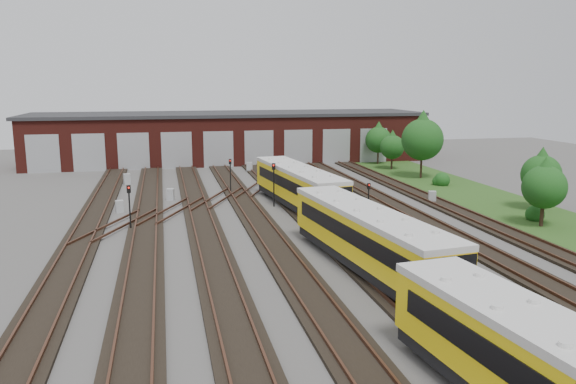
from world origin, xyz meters
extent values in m
plane|color=#454240|center=(0.00, 0.00, 0.00)|extent=(120.00, 120.00, 0.00)
cube|color=black|center=(-14.00, 0.00, 0.09)|extent=(2.40, 70.00, 0.18)
cube|color=#512F20|center=(-14.72, 0.00, 0.26)|extent=(0.10, 70.00, 0.15)
cube|color=#512F20|center=(-13.28, 0.00, 0.26)|extent=(0.10, 70.00, 0.15)
cube|color=black|center=(-10.00, 0.00, 0.09)|extent=(2.40, 70.00, 0.18)
cube|color=#512F20|center=(-10.72, 0.00, 0.26)|extent=(0.10, 70.00, 0.15)
cube|color=#512F20|center=(-9.28, 0.00, 0.26)|extent=(0.10, 70.00, 0.15)
cube|color=black|center=(-6.00, 0.00, 0.09)|extent=(2.40, 70.00, 0.18)
cube|color=#512F20|center=(-6.72, 0.00, 0.26)|extent=(0.10, 70.00, 0.15)
cube|color=#512F20|center=(-5.28, 0.00, 0.26)|extent=(0.10, 70.00, 0.15)
cube|color=black|center=(-2.00, 0.00, 0.09)|extent=(2.40, 70.00, 0.18)
cube|color=#512F20|center=(-2.72, 0.00, 0.26)|extent=(0.10, 70.00, 0.15)
cube|color=#512F20|center=(-1.28, 0.00, 0.26)|extent=(0.10, 70.00, 0.15)
cube|color=black|center=(2.00, 0.00, 0.09)|extent=(2.40, 70.00, 0.18)
cube|color=#512F20|center=(1.28, 0.00, 0.26)|extent=(0.10, 70.00, 0.15)
cube|color=#512F20|center=(2.72, 0.00, 0.26)|extent=(0.10, 70.00, 0.15)
cube|color=black|center=(6.00, 0.00, 0.09)|extent=(2.40, 70.00, 0.18)
cube|color=#512F20|center=(5.28, 0.00, 0.26)|extent=(0.10, 70.00, 0.15)
cube|color=#512F20|center=(6.72, 0.00, 0.26)|extent=(0.10, 70.00, 0.15)
cube|color=black|center=(10.00, 0.00, 0.09)|extent=(2.40, 70.00, 0.18)
cube|color=#512F20|center=(9.28, 0.00, 0.26)|extent=(0.10, 70.00, 0.15)
cube|color=#512F20|center=(10.72, 0.00, 0.26)|extent=(0.10, 70.00, 0.15)
cube|color=black|center=(14.00, 0.00, 0.09)|extent=(2.40, 70.00, 0.18)
cube|color=#512F20|center=(13.28, 0.00, 0.26)|extent=(0.10, 70.00, 0.15)
cube|color=#512F20|center=(14.72, 0.00, 0.26)|extent=(0.10, 70.00, 0.15)
cube|color=#512F20|center=(-8.00, 10.00, 0.26)|extent=(5.40, 9.62, 0.15)
cube|color=#512F20|center=(-4.00, 14.00, 0.26)|extent=(5.40, 9.62, 0.15)
cube|color=#512F20|center=(0.00, 18.00, 0.26)|extent=(5.40, 9.62, 0.15)
cube|color=#512F20|center=(-12.00, 6.00, 0.26)|extent=(5.40, 9.62, 0.15)
cube|color=#512F20|center=(4.00, 22.00, 0.26)|extent=(5.40, 9.62, 0.15)
cube|color=#531A14|center=(0.00, 40.00, 3.00)|extent=(50.00, 12.00, 6.00)
cube|color=#292A2C|center=(0.00, 40.00, 6.15)|extent=(51.00, 12.50, 0.40)
cube|color=#9D9FA2|center=(-22.00, 33.98, 2.20)|extent=(3.60, 0.12, 4.40)
cube|color=#9D9FA2|center=(-17.00, 33.98, 2.20)|extent=(3.60, 0.12, 4.40)
cube|color=#9D9FA2|center=(-12.00, 33.98, 2.20)|extent=(3.60, 0.12, 4.40)
cube|color=#9D9FA2|center=(-7.00, 33.98, 2.20)|extent=(3.60, 0.12, 4.40)
cube|color=#9D9FA2|center=(-2.00, 33.98, 2.20)|extent=(3.60, 0.12, 4.40)
cube|color=#9D9FA2|center=(3.00, 33.98, 2.20)|extent=(3.60, 0.12, 4.40)
cube|color=#9D9FA2|center=(8.00, 33.98, 2.20)|extent=(3.60, 0.12, 4.40)
cube|color=#9D9FA2|center=(13.00, 33.98, 2.20)|extent=(3.60, 0.12, 4.40)
cube|color=#9D9FA2|center=(18.00, 33.98, 2.20)|extent=(3.60, 0.12, 4.40)
cube|color=#214818|center=(19.00, 10.00, 0.03)|extent=(8.00, 55.00, 0.05)
cube|color=black|center=(2.00, -6.63, 0.63)|extent=(4.00, 15.06, 0.60)
cube|color=#F8A60D|center=(2.00, -6.63, 2.02)|extent=(4.29, 15.09, 2.18)
cube|color=silver|center=(2.00, -6.63, 3.26)|extent=(4.39, 15.10, 0.30)
cube|color=black|center=(0.70, -6.78, 2.27)|extent=(1.58, 13.02, 0.84)
cube|color=black|center=(3.30, -6.48, 2.27)|extent=(1.58, 13.02, 0.84)
cube|color=black|center=(2.00, 9.37, 0.63)|extent=(4.00, 15.06, 0.60)
cube|color=#F8A60D|center=(2.00, 9.37, 2.02)|extent=(4.29, 15.09, 2.18)
cube|color=silver|center=(2.00, 9.37, 3.26)|extent=(4.39, 15.10, 0.30)
cube|color=black|center=(0.70, 9.22, 2.27)|extent=(1.58, 13.02, 0.84)
cube|color=black|center=(3.30, 9.52, 2.27)|extent=(1.58, 13.02, 0.84)
cylinder|color=black|center=(-11.02, 5.18, 1.33)|extent=(0.11, 0.11, 2.67)
cube|color=black|center=(-11.02, 5.18, 2.93)|extent=(0.29, 0.21, 0.53)
sphere|color=red|center=(-11.02, 5.08, 3.04)|extent=(0.13, 0.13, 0.13)
cylinder|color=black|center=(-2.56, 17.32, 1.35)|extent=(0.10, 0.10, 2.70)
cube|color=black|center=(-2.56, 17.32, 2.95)|extent=(0.26, 0.18, 0.49)
sphere|color=red|center=(-2.56, 17.23, 3.05)|extent=(0.12, 0.12, 0.12)
cylinder|color=black|center=(0.24, 10.59, 1.55)|extent=(0.11, 0.11, 3.09)
cube|color=black|center=(0.24, 10.59, 3.36)|extent=(0.32, 0.25, 0.55)
sphere|color=red|center=(0.24, 10.48, 3.47)|extent=(0.13, 0.13, 0.13)
cylinder|color=black|center=(6.45, 5.03, 1.12)|extent=(0.09, 0.09, 2.24)
cube|color=black|center=(6.45, 5.03, 2.47)|extent=(0.23, 0.15, 0.45)
sphere|color=red|center=(6.45, 4.94, 2.56)|extent=(0.11, 0.11, 0.11)
cube|color=#A2A4A7|center=(-12.16, 11.06, 0.49)|extent=(0.69, 0.61, 0.98)
cube|color=#A2A4A7|center=(-12.32, 24.24, 0.53)|extent=(0.75, 0.68, 1.07)
cube|color=#A2A4A7|center=(-8.13, 15.08, 0.51)|extent=(0.71, 0.63, 1.02)
cube|color=#A2A4A7|center=(1.13, 29.65, 0.55)|extent=(0.77, 0.68, 1.10)
cube|color=#A2A4A7|center=(13.79, 9.09, 0.51)|extent=(0.74, 0.67, 1.02)
cylinder|color=#301E15|center=(18.00, 32.30, 0.84)|extent=(0.21, 0.21, 1.69)
sphere|color=#144313|center=(18.00, 32.30, 3.09)|extent=(3.28, 3.28, 3.28)
cone|color=#144313|center=(18.00, 32.30, 4.27)|extent=(2.81, 2.81, 2.34)
cylinder|color=#301E15|center=(17.90, 27.62, 0.73)|extent=(0.22, 0.22, 1.47)
sphere|color=#144313|center=(17.90, 27.62, 2.69)|extent=(2.85, 2.85, 2.85)
cone|color=#144313|center=(17.90, 27.62, 3.71)|extent=(2.45, 2.45, 2.04)
cylinder|color=#301E15|center=(18.52, 21.07, 1.14)|extent=(0.23, 0.23, 2.29)
sphere|color=#144313|center=(18.52, 21.07, 4.19)|extent=(4.44, 4.44, 4.44)
cone|color=#144313|center=(18.52, 21.07, 5.78)|extent=(3.81, 3.81, 3.17)
cylinder|color=#301E15|center=(17.58, -0.22, 0.79)|extent=(0.26, 0.26, 1.58)
sphere|color=#144313|center=(17.58, -0.22, 2.89)|extent=(3.07, 3.07, 3.07)
cone|color=#144313|center=(17.58, -0.22, 3.99)|extent=(2.63, 2.63, 2.19)
cylinder|color=#301E15|center=(20.80, 4.49, 0.80)|extent=(0.23, 0.23, 1.60)
sphere|color=#144313|center=(20.80, 4.49, 2.94)|extent=(3.12, 3.12, 3.12)
cone|color=#144313|center=(20.80, 4.49, 4.06)|extent=(2.67, 2.67, 2.23)
sphere|color=#144313|center=(18.31, 1.52, 0.69)|extent=(1.37, 1.37, 1.37)
sphere|color=#144313|center=(18.59, 16.48, 0.79)|extent=(1.58, 1.58, 1.58)
sphere|color=#144313|center=(18.29, 16.67, 0.59)|extent=(1.17, 1.17, 1.17)
camera|label=1|loc=(-8.59, -34.23, 10.06)|focal=35.00mm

